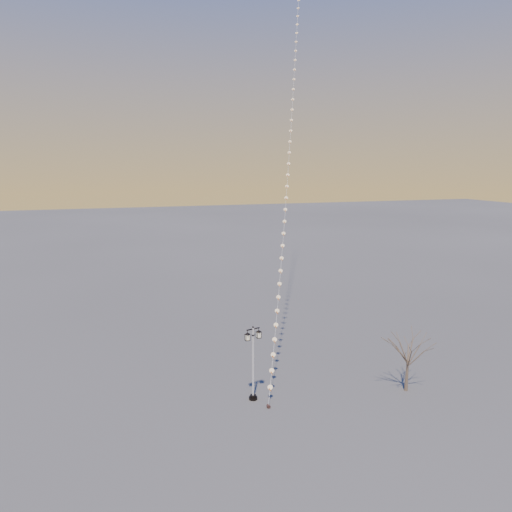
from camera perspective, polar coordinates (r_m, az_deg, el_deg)
name	(u,v)px	position (r m, az deg, el deg)	size (l,w,h in m)	color
ground	(280,412)	(29.28, 2.97, -18.73)	(300.00, 300.00, 0.00)	#4A4A4A
street_lamp	(253,359)	(29.40, -0.36, -12.70)	(1.22, 0.61, 4.88)	black
bare_tree	(408,352)	(32.07, 18.38, -11.26)	(2.32, 2.32, 3.85)	brown
kite_train	(289,134)	(44.27, 4.07, 14.92)	(16.21, 33.81, 35.32)	#311D18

